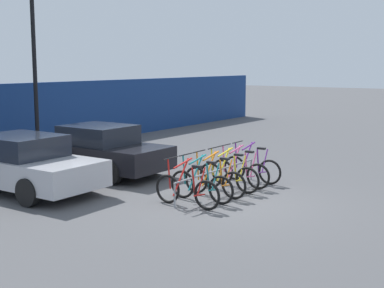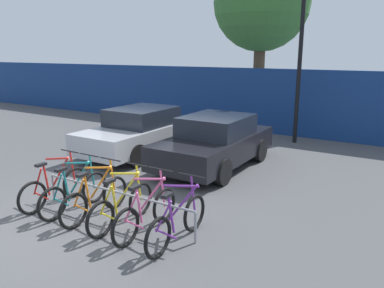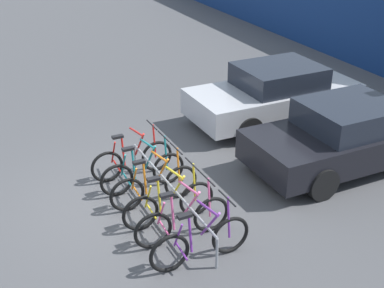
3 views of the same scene
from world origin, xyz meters
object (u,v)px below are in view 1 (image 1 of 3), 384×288
Objects in this scene: bicycle_red at (187,190)px; car_silver at (23,164)px; car_black at (101,150)px; lamp_post at (35,64)px; bicycle_pink at (240,172)px; bicycle_purple at (252,168)px; bicycle_yellow at (229,176)px; bicycle_teal at (201,185)px; bicycle_orange at (215,181)px; bike_rack at (217,173)px.

car_silver reaches higher than bicycle_red.
lamp_post reaches higher than car_black.
bicycle_red is 1.00× the size of bicycle_pink.
car_silver reaches higher than bicycle_purple.
car_silver reaches higher than bicycle_yellow.
car_black reaches higher than bicycle_teal.
bicycle_red is at bearing -177.56° from bicycle_orange.
bicycle_red is at bearing 176.15° from bicycle_purple.
bicycle_purple is at bearing -44.94° from car_silver.
car_silver is (-1.12, 4.11, 0.31)m from bicycle_red.
bicycle_pink is 0.41× the size of car_silver.
bicycle_yellow is at bearing -54.61° from car_silver.
car_black reaches higher than bike_rack.
bicycle_teal is at bearing -1.12° from bicycle_red.
bicycle_red and bicycle_yellow have the same top height.
bicycle_yellow is at bearing 176.15° from bicycle_purple.
bicycle_yellow is at bearing -95.15° from lamp_post.
bicycle_purple is 0.41× the size of car_silver.
car_silver is at bearing 178.34° from car_black.
bicycle_purple is at bearing 3.12° from bicycle_pink.
car_black reaches higher than bicycle_pink.
bicycle_teal and bicycle_yellow have the same top height.
bicycle_orange and bicycle_purple have the same top height.
car_silver is 2.62m from car_black.
car_black is at bearing -104.48° from lamp_post.
bicycle_pink reaches higher than bike_rack.
car_silver is (-2.62, 3.96, 0.21)m from bike_rack.
bicycle_pink is 0.31× the size of lamp_post.
bicycle_yellow is 5.05m from car_silver.
lamp_post is (1.02, 7.83, 2.63)m from bike_rack.
bicycle_teal is at bearing -103.71° from lamp_post.
bicycle_red and bicycle_pink have the same top height.
lamp_post is at bearing 82.56° from bike_rack.
bicycle_yellow is (0.30, -0.15, -0.11)m from bike_rack.
bicycle_yellow is 1.00× the size of bicycle_pink.
bicycle_yellow is 0.55m from bicycle_pink.
bicycle_pink is (0.85, -0.15, -0.11)m from bike_rack.
bicycle_teal is 1.00× the size of bicycle_pink.
bicycle_purple is (2.43, 0.00, 0.00)m from bicycle_teal.
car_black is at bearing 106.51° from bicycle_purple.
bicycle_yellow is at bearing -1.39° from bicycle_teal.
lamp_post reaches higher than bicycle_purple.
car_silver is (-3.47, 4.11, 0.31)m from bicycle_pink.
bicycle_teal is 4.15m from car_black.
bicycle_orange is (-0.35, -0.15, -0.11)m from bike_rack.
car_silver reaches higher than bicycle_pink.
bicycle_yellow is (0.66, 0.00, 0.00)m from bicycle_orange.
car_silver is (-4.12, 4.11, 0.31)m from bicycle_purple.
lamp_post is (1.02, 3.94, 2.42)m from car_black.
bicycle_purple is (1.50, -0.15, -0.11)m from bike_rack.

